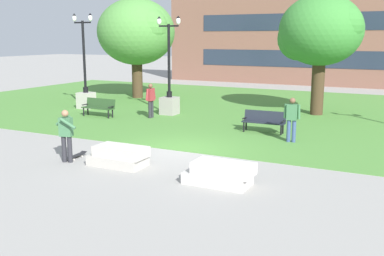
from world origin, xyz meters
name	(u,v)px	position (x,y,z in m)	size (l,w,h in m)	color
ground_plane	(179,151)	(0.00, 0.00, 0.00)	(140.00, 140.00, 0.00)	gray
grass_lawn	(265,110)	(0.00, 10.00, 0.01)	(40.00, 20.00, 0.02)	#4C8438
concrete_block_center	(119,156)	(-0.79, -2.48, 0.31)	(1.87, 0.90, 0.64)	#B2ADA3
concrete_block_left	(220,174)	(2.75, -2.74, 0.31)	(1.91, 0.90, 0.64)	#BCB7B2
person_skateboarder	(66,133)	(-2.55, -2.88, 0.98)	(1.04, 0.57, 1.71)	#28282D
skateboard	(75,156)	(-2.63, -2.41, 0.09)	(0.28, 1.03, 0.14)	black
park_bench_near_left	(99,106)	(-6.93, 4.36, 0.54)	(1.82, 0.59, 0.90)	#284723
park_bench_near_right	(264,120)	(1.74, 4.35, 0.54)	(1.81, 0.58, 0.90)	#1E232D
lamp_post_right	(169,95)	(-4.06, 6.51, 1.03)	(1.32, 0.80, 5.00)	gray
lamp_post_center	(86,90)	(-9.25, 6.16, 1.07)	(1.32, 0.80, 5.23)	#ADA89E
tree_far_right	(136,33)	(-9.26, 11.34, 4.24)	(5.26, 5.01, 6.42)	#42301E
tree_near_left	(320,32)	(2.75, 9.92, 4.23)	(4.39, 4.18, 6.07)	#42301E
person_bystander_near_lawn	(151,99)	(-4.37, 5.19, 0.98)	(0.25, 0.85, 1.71)	#28282D
person_bystander_far_lawn	(292,117)	(3.21, 3.10, 0.98)	(0.65, 0.28, 1.71)	#384C7A
building_facade_distant	(318,23)	(-0.30, 24.50, 5.10)	(26.70, 1.03, 10.23)	brown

